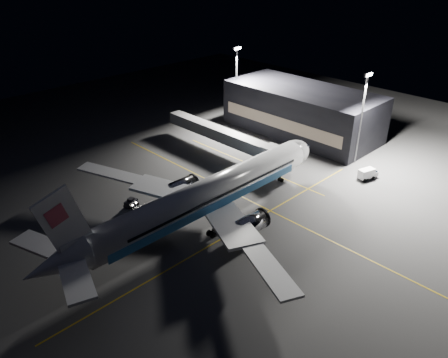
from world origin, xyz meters
TOP-DOWN VIEW (x-y plane):
  - ground at (0.00, 0.00)m, footprint 200.00×200.00m
  - guide_line_main at (10.00, 0.00)m, footprint 0.25×80.00m
  - guide_line_cross at (0.00, -6.00)m, footprint 70.00×0.25m
  - guide_line_side at (22.00, 10.00)m, footprint 0.25×40.00m
  - airliner at (-1.08, 0.00)m, footprint 61.48×54.22m
  - terminal at (45.98, 14.00)m, footprint 18.12×40.00m
  - jet_bridge at (22.00, 18.06)m, footprint 3.60×34.40m
  - floodlight_mast_north at (40.00, 31.99)m, footprint 2.40×0.68m
  - floodlight_mast_south at (40.00, -6.01)m, footprint 2.40×0.67m
  - service_truck at (34.79, -12.10)m, footprint 4.82×3.00m
  - baggage_tug at (-7.67, 13.63)m, footprint 2.87×2.56m
  - safety_cone_a at (5.92, 7.51)m, footprint 0.38×0.38m
  - safety_cone_b at (-2.69, 8.12)m, footprint 0.39×0.39m
  - safety_cone_c at (-6.59, 14.00)m, footprint 0.36×0.36m

SIDE VIEW (x-z plane):
  - ground at x=0.00m, z-range 0.00..0.00m
  - guide_line_main at x=10.00m, z-range 0.00..0.01m
  - guide_line_cross at x=0.00m, z-range 0.00..0.01m
  - guide_line_side at x=22.00m, z-range 0.00..0.01m
  - safety_cone_c at x=-6.59m, z-range 0.00..0.54m
  - safety_cone_a at x=5.92m, z-range 0.00..0.58m
  - safety_cone_b at x=-2.69m, z-range 0.00..0.58m
  - baggage_tug at x=-7.67m, z-range -0.07..1.68m
  - service_truck at x=34.79m, z-range 0.08..2.39m
  - jet_bridge at x=22.00m, z-range 1.43..7.73m
  - airliner at x=-1.08m, z-range -3.16..13.48m
  - terminal at x=45.98m, z-range 0.00..12.00m
  - floodlight_mast_north at x=40.00m, z-range 2.02..22.72m
  - floodlight_mast_south at x=40.00m, z-range 2.02..22.72m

